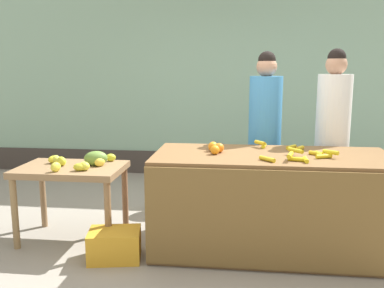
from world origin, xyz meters
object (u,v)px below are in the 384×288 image
at_px(vendor_woman_blue_shirt, 265,138).
at_px(produce_sack, 165,193).
at_px(produce_crate, 115,245).
at_px(vendor_woman_white_shirt, 332,139).

distance_m(vendor_woman_blue_shirt, produce_sack, 1.30).
bearing_deg(produce_crate, vendor_woman_blue_shirt, 39.64).
xyz_separation_m(vendor_woman_blue_shirt, produce_sack, (-1.10, 0.14, -0.69)).
relative_size(vendor_woman_blue_shirt, produce_crate, 4.12).
distance_m(produce_crate, produce_sack, 1.25).
distance_m(vendor_woman_white_shirt, produce_crate, 2.38).
bearing_deg(vendor_woman_white_shirt, vendor_woman_blue_shirt, 175.84).
relative_size(produce_crate, produce_sack, 0.96).
bearing_deg(produce_crate, vendor_woman_white_shirt, 27.58).
distance_m(vendor_woman_white_shirt, produce_sack, 1.92).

